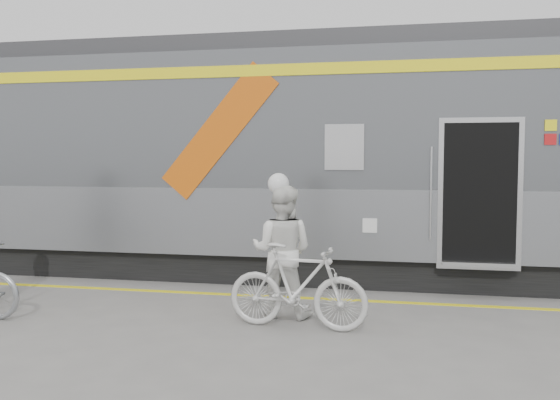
# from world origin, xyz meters

# --- Properties ---
(ground) EXTENTS (90.00, 90.00, 0.00)m
(ground) POSITION_xyz_m (0.00, 0.00, 0.00)
(ground) COLOR slate
(ground) RESTS_ON ground
(train) EXTENTS (24.00, 3.17, 4.10)m
(train) POSITION_xyz_m (1.16, 4.19, 2.05)
(train) COLOR black
(train) RESTS_ON ground
(safety_strip) EXTENTS (24.00, 0.12, 0.01)m
(safety_strip) POSITION_xyz_m (0.00, 2.15, 0.00)
(safety_strip) COLOR yellow
(safety_strip) RESTS_ON ground
(woman) EXTENTS (0.90, 0.73, 1.73)m
(woman) POSITION_xyz_m (0.69, 1.12, 0.86)
(woman) COLOR white
(woman) RESTS_ON ground
(bicycle_right) EXTENTS (1.78, 0.65, 1.05)m
(bicycle_right) POSITION_xyz_m (0.99, 0.57, 0.52)
(bicycle_right) COLOR beige
(bicycle_right) RESTS_ON ground
(helmet_woman) EXTENTS (0.28, 0.28, 0.28)m
(helmet_woman) POSITION_xyz_m (0.69, 1.12, 1.87)
(helmet_woman) COLOR white
(helmet_woman) RESTS_ON woman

